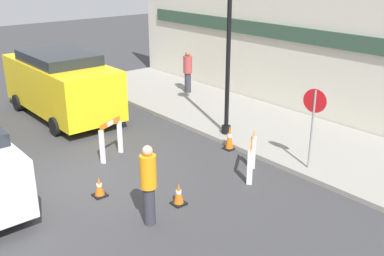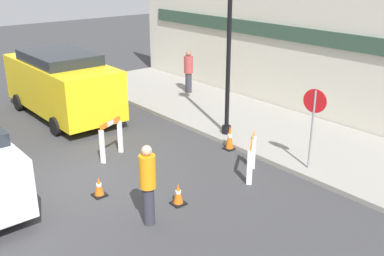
{
  "view_description": "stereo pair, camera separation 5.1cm",
  "coord_description": "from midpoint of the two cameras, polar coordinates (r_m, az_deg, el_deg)",
  "views": [
    {
      "loc": [
        9.31,
        -4.13,
        5.15
      ],
      "look_at": [
        0.8,
        2.97,
        1.0
      ],
      "focal_mm": 42.0,
      "sensor_mm": 36.0,
      "label": 1
    },
    {
      "loc": [
        9.34,
        -4.09,
        5.15
      ],
      "look_at": [
        0.8,
        2.97,
        1.0
      ],
      "focal_mm": 42.0,
      "sensor_mm": 36.0,
      "label": 2
    }
  ],
  "objects": [
    {
      "name": "barricade_1",
      "position": [
        12.48,
        -10.11,
        -1.22
      ],
      "size": [
        0.47,
        0.86,
        1.09
      ],
      "rotation": [
        0.0,
        0.0,
        5.13
      ],
      "color": "white",
      "rests_on": "ground_plane"
    },
    {
      "name": "barricade_0",
      "position": [
        11.33,
        7.71,
        -3.44
      ],
      "size": [
        0.71,
        0.85,
        1.05
      ],
      "rotation": [
        0.0,
        0.0,
        2.24
      ],
      "color": "white",
      "rests_on": "ground_plane"
    },
    {
      "name": "sidewalk_slab",
      "position": [
        14.97,
        8.41,
        0.45
      ],
      "size": [
        18.0,
        3.9,
        0.13
      ],
      "color": "gray",
      "rests_on": "ground_plane"
    },
    {
      "name": "traffic_cone_0",
      "position": [
        10.68,
        -11.59,
        -7.33
      ],
      "size": [
        0.3,
        0.3,
        0.49
      ],
      "color": "black",
      "rests_on": "ground_plane"
    },
    {
      "name": "traffic_cone_1",
      "position": [
        10.13,
        -1.62,
        -8.39
      ],
      "size": [
        0.3,
        0.3,
        0.53
      ],
      "color": "black",
      "rests_on": "ground_plane"
    },
    {
      "name": "stop_sign",
      "position": [
        11.49,
        15.28,
        1.47
      ],
      "size": [
        0.59,
        0.15,
        2.1
      ],
      "rotation": [
        0.0,
        0.0,
        3.36
      ],
      "color": "gray",
      "rests_on": "sidewalk_slab"
    },
    {
      "name": "streetlamp_post",
      "position": [
        13.1,
        4.9,
        13.41
      ],
      "size": [
        0.44,
        0.44,
        5.32
      ],
      "color": "black",
      "rests_on": "sidewalk_slab"
    },
    {
      "name": "storefront_facade",
      "position": [
        15.84,
        13.96,
        11.24
      ],
      "size": [
        18.0,
        0.22,
        5.5
      ],
      "color": "beige",
      "rests_on": "ground_plane"
    },
    {
      "name": "traffic_cone_2",
      "position": [
        12.97,
        4.92,
        -1.23
      ],
      "size": [
        0.3,
        0.3,
        0.74
      ],
      "color": "black",
      "rests_on": "ground_plane"
    },
    {
      "name": "work_van",
      "position": [
        16.14,
        -16.15,
        5.7
      ],
      "size": [
        5.24,
        2.24,
        2.26
      ],
      "color": "yellow",
      "rests_on": "ground_plane"
    },
    {
      "name": "ground_plane",
      "position": [
        11.41,
        -14.19,
        -6.96
      ],
      "size": [
        60.0,
        60.0,
        0.0
      ],
      "primitive_type": "plane",
      "color": "#38383A"
    },
    {
      "name": "person_pedestrian",
      "position": [
        18.02,
        -0.36,
        7.32
      ],
      "size": [
        0.43,
        0.43,
        1.68
      ],
      "rotation": [
        0.0,
        0.0,
        3.36
      ],
      "color": "#33333D",
      "rests_on": "sidewalk_slab"
    },
    {
      "name": "person_worker",
      "position": [
        9.14,
        -5.46,
        -6.91
      ],
      "size": [
        0.47,
        0.47,
        1.76
      ],
      "rotation": [
        0.0,
        0.0,
        2.26
      ],
      "color": "#33333D",
      "rests_on": "ground_plane"
    }
  ]
}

